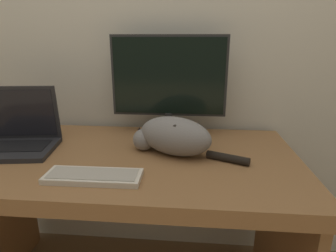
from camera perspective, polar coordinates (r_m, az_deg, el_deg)
wall_back at (r=1.53m, az=-5.78°, el=20.09°), size 6.40×0.06×2.60m
desk at (r=1.27m, az=-8.50°, el=-12.41°), size 1.44×0.75×0.76m
monitor at (r=1.35m, az=0.16°, el=8.61°), size 0.55×0.19×0.48m
laptop at (r=1.39m, az=-28.43°, el=-2.06°), size 0.36×0.29×0.27m
external_keyboard at (r=1.01m, az=-14.92°, el=-9.83°), size 0.33×0.12×0.02m
cat at (r=1.16m, az=1.05°, el=-1.97°), size 0.48×0.27×0.16m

